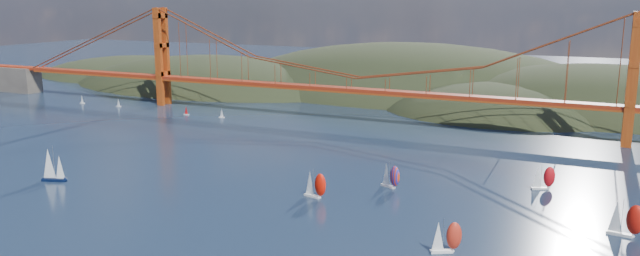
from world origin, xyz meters
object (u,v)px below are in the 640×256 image
object	(u,v)px
sloop_navy	(52,165)
racer_rwb	(390,175)
racer_2	(625,219)
racer_3	(543,177)
racer_1	(446,236)
racer_0	(315,184)

from	to	relation	value
sloop_navy	racer_rwb	world-z (taller)	sloop_navy
racer_2	racer_3	distance (m)	40.78
sloop_navy	racer_1	size ratio (longest dim) A/B	1.42
racer_2	racer_0	bearing A→B (deg)	-168.24
racer_1	racer_2	distance (m)	49.41
racer_0	racer_3	world-z (taller)	racer_0
racer_1	racer_2	size ratio (longest dim) A/B	0.87
sloop_navy	racer_3	size ratio (longest dim) A/B	1.46
racer_2	racer_rwb	bearing A→B (deg)	176.32
racer_1	racer_2	bearing A→B (deg)	8.07
racer_0	racer_1	xyz separation A→B (m)	(46.87, -24.86, -0.17)
racer_3	racer_rwb	world-z (taller)	racer_rwb
racer_0	racer_1	size ratio (longest dim) A/B	1.04
sloop_navy	racer_1	bearing A→B (deg)	-20.15
racer_2	racer_1	bearing A→B (deg)	-134.16
racer_2	racer_3	size ratio (longest dim) A/B	1.18
racer_0	racer_3	distance (m)	73.63
racer_0	racer_1	distance (m)	53.06
sloop_navy	racer_1	distance (m)	134.22
sloop_navy	racer_2	size ratio (longest dim) A/B	1.23
racer_0	racer_3	xyz separation A→B (m)	(62.63, 38.70, -0.27)
racer_3	racer_rwb	distance (m)	48.83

